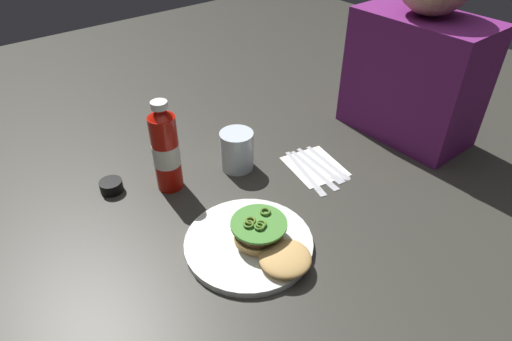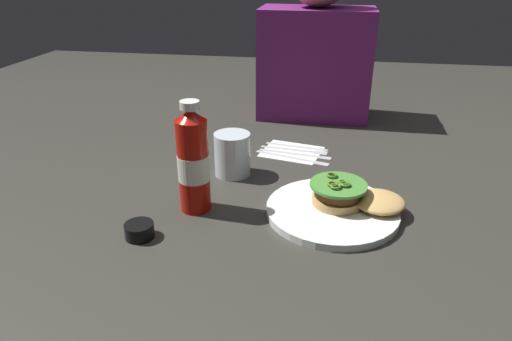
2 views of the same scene
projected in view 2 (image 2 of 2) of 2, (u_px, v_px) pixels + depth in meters
name	position (u px, v px, depth m)	size (l,w,h in m)	color
ground_plane	(296.00, 200.00, 0.99)	(3.00, 3.00, 0.00)	#34332D
dinner_plate	(332.00, 211.00, 0.93)	(0.27, 0.27, 0.02)	white
burger_sandwich	(353.00, 196.00, 0.93)	(0.20, 0.12, 0.05)	tan
ketchup_bottle	(193.00, 162.00, 0.91)	(0.06, 0.06, 0.23)	#B51107
water_glass	(232.00, 154.00, 1.09)	(0.09, 0.09, 0.10)	silver
condiment_cup	(139.00, 230.00, 0.86)	(0.06, 0.06, 0.03)	black
napkin	(292.00, 152.00, 1.23)	(0.15, 0.13, 0.00)	white
butter_knife	(296.00, 157.00, 1.19)	(0.20, 0.07, 0.00)	silver
steak_knife	(299.00, 153.00, 1.21)	(0.20, 0.04, 0.00)	silver
fork_utensil	(300.00, 149.00, 1.24)	(0.19, 0.04, 0.00)	silver
spoon_utensil	(306.00, 147.00, 1.26)	(0.18, 0.04, 0.00)	silver
diner_person	(317.00, 45.00, 1.42)	(0.35, 0.20, 0.53)	#6D206A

